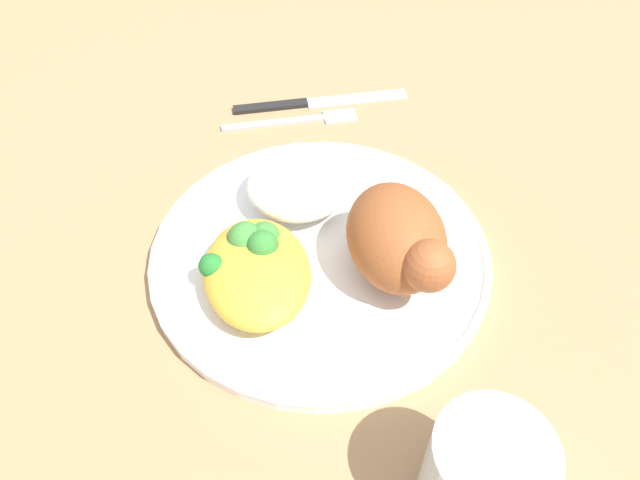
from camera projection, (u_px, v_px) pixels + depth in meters
ground_plane at (320, 259)px, 0.51m from camera, size 2.00×2.00×0.00m
plate at (320, 253)px, 0.50m from camera, size 0.28×0.28×0.01m
roasted_chicken at (399, 240)px, 0.46m from camera, size 0.11×0.07×0.07m
rice_pile at (299, 184)px, 0.52m from camera, size 0.09×0.09×0.04m
mac_cheese_with_broccoli at (255, 265)px, 0.46m from camera, size 0.11×0.08×0.04m
fork at (298, 119)px, 0.63m from camera, size 0.02×0.14×0.01m
knife at (306, 102)px, 0.65m from camera, size 0.02×0.19×0.01m
water_glass at (483, 478)px, 0.35m from camera, size 0.07×0.07×0.08m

